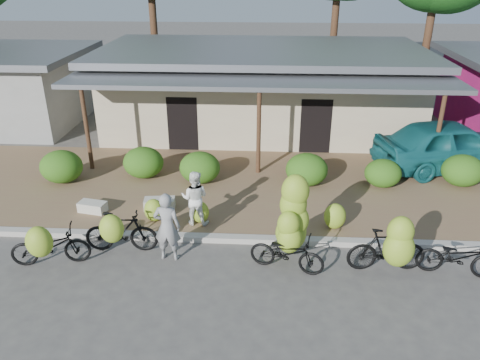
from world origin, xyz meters
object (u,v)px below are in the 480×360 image
(bike_left, at_px, (120,231))
(teal_van, at_px, (450,145))
(bike_far_right, at_px, (458,257))
(sack_near, at_px, (160,204))
(bike_far_left, at_px, (49,245))
(vendor, at_px, (167,227))
(sack_far, at_px, (93,207))
(bike_center, at_px, (290,231))
(bystander, at_px, (195,198))
(bike_right, at_px, (391,247))

(bike_left, height_order, teal_van, teal_van)
(bike_far_right, bearing_deg, sack_near, 80.56)
(bike_far_left, height_order, vendor, vendor)
(bike_left, distance_m, sack_far, 2.27)
(bike_far_right, height_order, sack_far, bike_far_right)
(bike_far_left, relative_size, teal_van, 0.38)
(bike_left, height_order, bike_center, bike_center)
(sack_near, distance_m, vendor, 2.42)
(vendor, height_order, teal_van, teal_van)
(bike_left, relative_size, bystander, 1.20)
(bike_far_left, distance_m, vendor, 2.72)
(vendor, bearing_deg, teal_van, -142.63)
(bystander, bearing_deg, sack_far, -3.23)
(bike_far_left, distance_m, bike_left, 1.60)
(bike_center, relative_size, bystander, 1.45)
(bike_left, relative_size, vendor, 1.03)
(vendor, bearing_deg, sack_near, -68.95)
(bike_center, relative_size, teal_van, 0.44)
(bike_center, distance_m, bike_far_right, 3.76)
(bike_far_left, xyz_separation_m, vendor, (2.67, 0.47, 0.31))
(bike_center, height_order, vendor, bike_center)
(vendor, bearing_deg, bike_left, -3.79)
(bike_far_left, xyz_separation_m, sack_far, (0.13, 2.42, -0.30))
(bike_right, bearing_deg, bike_far_left, 86.78)
(bike_far_left, xyz_separation_m, teal_van, (10.98, 6.06, 0.41))
(bike_center, relative_size, sack_far, 2.88)
(bike_left, height_order, sack_far, bike_left)
(bike_left, xyz_separation_m, bike_far_right, (7.78, -0.40, -0.14))
(bike_center, relative_size, sack_near, 2.54)
(bike_far_left, bearing_deg, bike_center, -96.42)
(bike_center, bearing_deg, sack_near, 73.81)
(bike_right, height_order, teal_van, teal_van)
(sack_near, bearing_deg, bike_center, -32.21)
(bystander, bearing_deg, bike_right, 163.58)
(bike_center, xyz_separation_m, teal_van, (5.46, 5.60, 0.12))
(teal_van, bearing_deg, sack_far, 94.87)
(bystander, bearing_deg, teal_van, -146.97)
(bike_left, distance_m, vendor, 1.23)
(vendor, bearing_deg, bystander, -102.34)
(bike_left, relative_size, teal_van, 0.36)
(bike_left, height_order, bike_far_right, bike_left)
(vendor, bearing_deg, bike_far_right, -178.70)
(bike_far_left, height_order, bike_left, bike_far_left)
(bike_right, height_order, sack_near, bike_right)
(bike_far_right, bearing_deg, bike_far_left, 100.72)
(sack_far, bearing_deg, bystander, -8.83)
(sack_far, bearing_deg, bike_left, -53.35)
(bike_right, xyz_separation_m, vendor, (-5.04, 0.37, 0.13))
(sack_far, distance_m, teal_van, 11.46)
(bike_far_left, xyz_separation_m, bike_right, (7.71, 0.10, 0.18))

